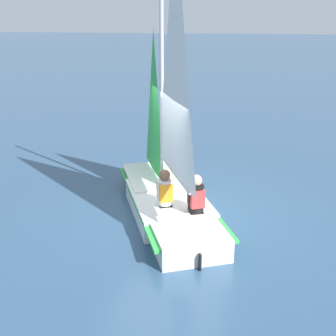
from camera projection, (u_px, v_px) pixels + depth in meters
The scene contains 4 objects.
ground_plane at pixel (168, 214), 8.90m from camera, with size 260.00×260.00×0.00m, color #2D4C6B.
sailboat_main at pixel (168, 179), 8.61m from camera, with size 4.36×3.22×5.57m.
sailor_helm at pixel (165, 196), 8.22m from camera, with size 0.42×0.41×1.16m.
sailor_crew at pixel (196, 202), 7.94m from camera, with size 0.42×0.41×1.16m.
Camera 1 is at (-7.84, -1.95, 3.86)m, focal length 45.00 mm.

